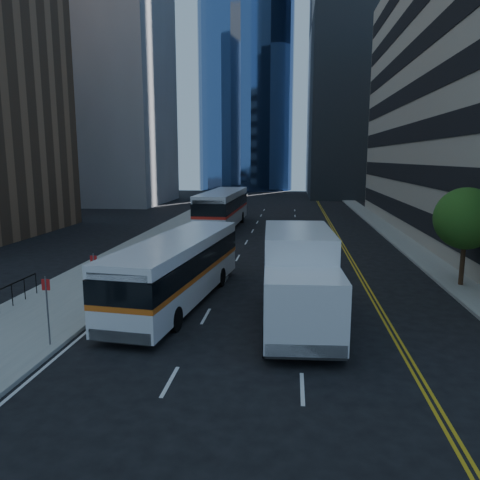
{
  "coord_description": "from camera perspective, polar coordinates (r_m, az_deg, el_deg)",
  "views": [
    {
      "loc": [
        0.08,
        -16.94,
        6.71
      ],
      "look_at": [
        -2.37,
        5.17,
        2.8
      ],
      "focal_mm": 35.0,
      "sensor_mm": 36.0,
      "label": 1
    }
  ],
  "objects": [
    {
      "name": "ground",
      "position": [
        18.22,
        5.74,
        -11.69
      ],
      "size": [
        160.0,
        160.0,
        0.0
      ],
      "primitive_type": "plane",
      "color": "black",
      "rests_on": "ground"
    },
    {
      "name": "sidewalk_west",
      "position": [
        43.76,
        -7.75,
        1.15
      ],
      "size": [
        5.0,
        90.0,
        0.15
      ],
      "primitive_type": "cube",
      "color": "gray",
      "rests_on": "ground"
    },
    {
      "name": "sidewalk_east",
      "position": [
        43.39,
        18.11,
        0.67
      ],
      "size": [
        2.0,
        90.0,
        0.15
      ],
      "primitive_type": "cube",
      "color": "gray",
      "rests_on": "ground"
    },
    {
      "name": "office_tower_north",
      "position": [
        93.67,
        18.8,
        23.86
      ],
      "size": [
        30.0,
        28.0,
        60.0
      ],
      "primitive_type": "cube",
      "color": "gray",
      "rests_on": "ground"
    },
    {
      "name": "midrise_west",
      "position": [
        75.22,
        -16.48,
        17.82
      ],
      "size": [
        18.0,
        18.0,
        35.0
      ],
      "primitive_type": "cube",
      "color": "gray",
      "rests_on": "ground"
    },
    {
      "name": "street_tree",
      "position": [
        26.66,
        25.84,
        2.36
      ],
      "size": [
        3.2,
        3.2,
        5.1
      ],
      "color": "#332114",
      "rests_on": "sidewalk_east"
    },
    {
      "name": "bus_front",
      "position": [
        21.99,
        -7.52,
        -3.36
      ],
      "size": [
        3.95,
        12.09,
        3.06
      ],
      "rotation": [
        0.0,
        0.0,
        -0.12
      ],
      "color": "silver",
      "rests_on": "ground"
    },
    {
      "name": "bus_rear",
      "position": [
        45.66,
        -2.13,
        3.95
      ],
      "size": [
        3.4,
        13.81,
        3.54
      ],
      "rotation": [
        0.0,
        0.0,
        -0.03
      ],
      "color": "silver",
      "rests_on": "ground"
    },
    {
      "name": "box_truck",
      "position": [
        18.83,
        7.21,
        -4.59
      ],
      "size": [
        3.11,
        8.05,
        3.8
      ],
      "rotation": [
        0.0,
        0.0,
        0.05
      ],
      "color": "silver",
      "rests_on": "ground"
    }
  ]
}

